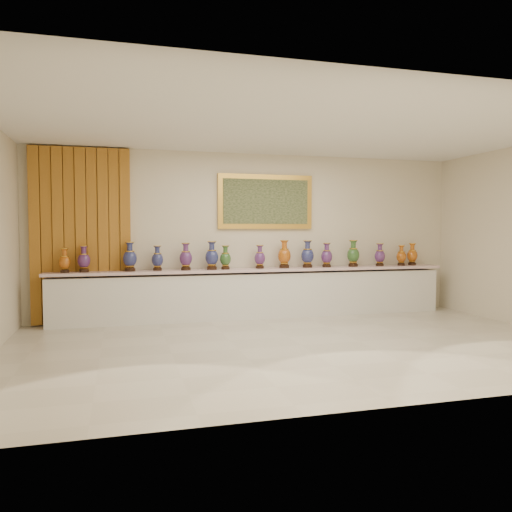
% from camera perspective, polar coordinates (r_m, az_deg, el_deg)
% --- Properties ---
extents(ground, '(8.00, 8.00, 0.00)m').
position_cam_1_polar(ground, '(7.05, 5.14, -10.12)').
color(ground, beige).
rests_on(ground, ground).
extents(room, '(8.00, 8.00, 8.00)m').
position_cam_1_polar(room, '(8.88, -16.00, 2.89)').
color(room, beige).
rests_on(room, ground).
extents(counter, '(7.28, 0.48, 0.90)m').
position_cam_1_polar(counter, '(9.10, 0.15, -4.34)').
color(counter, white).
rests_on(counter, ground).
extents(vase_0, '(0.24, 0.24, 0.40)m').
position_cam_1_polar(vase_0, '(8.71, -21.03, -0.62)').
color(vase_0, black).
rests_on(vase_0, counter).
extents(vase_1, '(0.25, 0.25, 0.44)m').
position_cam_1_polar(vase_1, '(8.74, -19.07, -0.46)').
color(vase_1, black).
rests_on(vase_1, counter).
extents(vase_2, '(0.30, 0.30, 0.50)m').
position_cam_1_polar(vase_2, '(8.70, -14.21, -0.23)').
color(vase_2, black).
rests_on(vase_2, counter).
extents(vase_3, '(0.20, 0.20, 0.43)m').
position_cam_1_polar(vase_3, '(8.75, -11.20, -0.38)').
color(vase_3, black).
rests_on(vase_3, counter).
extents(vase_4, '(0.26, 0.26, 0.47)m').
position_cam_1_polar(vase_4, '(8.76, -8.02, -0.21)').
color(vase_4, black).
rests_on(vase_4, counter).
extents(vase_5, '(0.31, 0.31, 0.50)m').
position_cam_1_polar(vase_5, '(8.81, -5.07, -0.11)').
color(vase_5, black).
rests_on(vase_5, counter).
extents(vase_6, '(0.24, 0.24, 0.42)m').
position_cam_1_polar(vase_6, '(8.85, -3.51, -0.30)').
color(vase_6, black).
rests_on(vase_6, counter).
extents(vase_7, '(0.23, 0.23, 0.42)m').
position_cam_1_polar(vase_7, '(9.05, 0.44, -0.23)').
color(vase_7, black).
rests_on(vase_7, counter).
extents(vase_8, '(0.27, 0.27, 0.51)m').
position_cam_1_polar(vase_8, '(9.18, 3.25, 0.06)').
color(vase_8, black).
rests_on(vase_8, counter).
extents(vase_9, '(0.30, 0.30, 0.50)m').
position_cam_1_polar(vase_9, '(9.32, 5.91, 0.07)').
color(vase_9, black).
rests_on(vase_9, counter).
extents(vase_10, '(0.22, 0.22, 0.46)m').
position_cam_1_polar(vase_10, '(9.47, 8.08, -0.03)').
color(vase_10, black).
rests_on(vase_10, counter).
extents(vase_11, '(0.30, 0.30, 0.50)m').
position_cam_1_polar(vase_11, '(9.68, 11.05, 0.14)').
color(vase_11, black).
rests_on(vase_11, counter).
extents(vase_12, '(0.22, 0.22, 0.44)m').
position_cam_1_polar(vase_12, '(9.95, 13.97, 0.01)').
color(vase_12, black).
rests_on(vase_12, counter).
extents(vase_13, '(0.24, 0.24, 0.40)m').
position_cam_1_polar(vase_13, '(10.19, 16.27, -0.04)').
color(vase_13, black).
rests_on(vase_13, counter).
extents(vase_14, '(0.26, 0.26, 0.44)m').
position_cam_1_polar(vase_14, '(10.35, 17.43, 0.07)').
color(vase_14, black).
rests_on(vase_14, counter).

